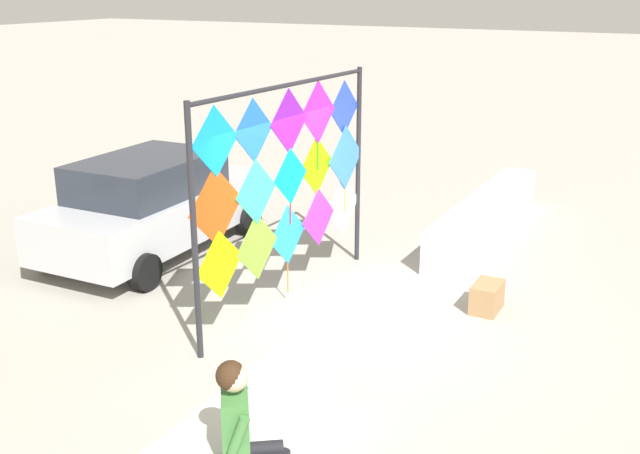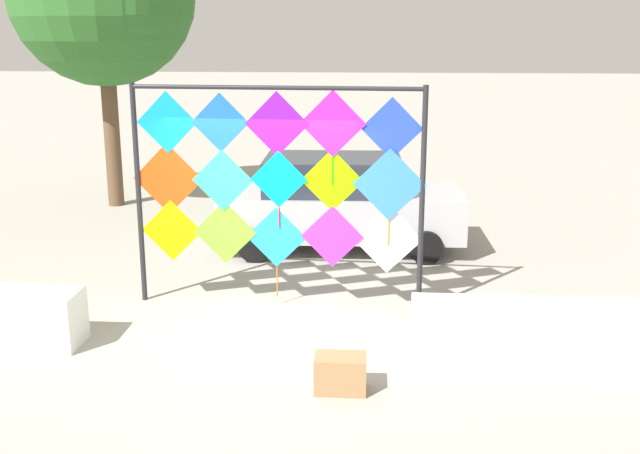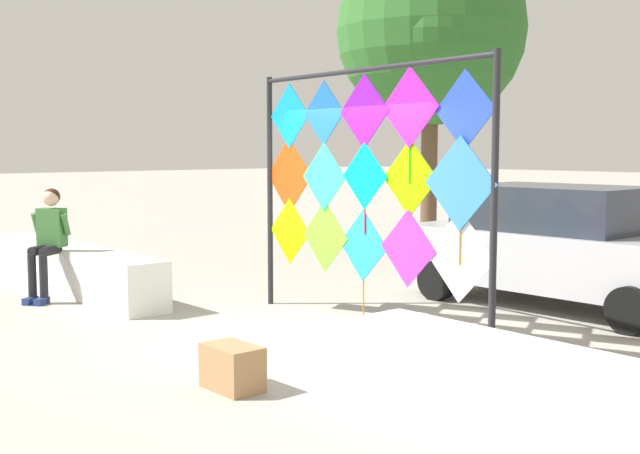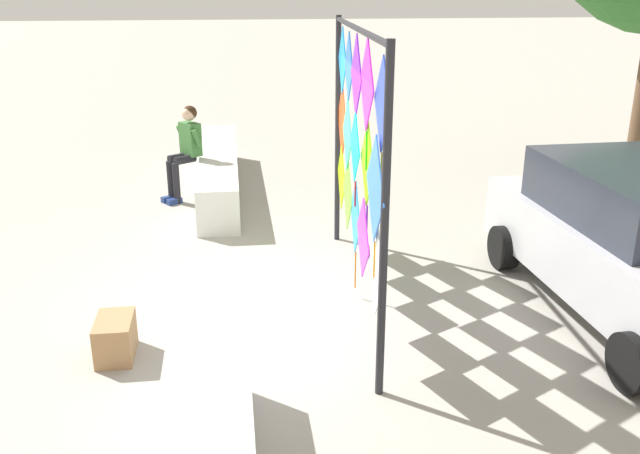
% 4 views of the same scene
% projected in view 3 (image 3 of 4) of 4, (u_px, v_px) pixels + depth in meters
% --- Properties ---
extents(ground, '(120.00, 120.00, 0.00)m').
position_uv_depth(ground, '(285.00, 338.00, 8.64)').
color(ground, '#9E998E').
extents(plaza_ledge_left, '(4.58, 0.60, 0.65)m').
position_uv_depth(plaza_ledge_left, '(72.00, 269.00, 11.43)').
color(plaza_ledge_left, silver).
rests_on(plaza_ledge_left, ground).
extents(plaza_ledge_right, '(4.58, 0.60, 0.65)m').
position_uv_depth(plaza_ledge_right, '(629.00, 420.00, 5.06)').
color(plaza_ledge_right, silver).
rests_on(plaza_ledge_right, ground).
extents(kite_display_rack, '(3.84, 0.28, 2.94)m').
position_uv_depth(kite_display_rack, '(365.00, 174.00, 8.90)').
color(kite_display_rack, '#232328').
rests_on(kite_display_rack, ground).
extents(seated_vendor, '(0.67, 0.73, 1.50)m').
position_uv_depth(seated_vendor, '(48.00, 235.00, 10.72)').
color(seated_vendor, black).
rests_on(seated_vendor, ground).
extents(parked_car, '(4.06, 2.02, 1.56)m').
position_uv_depth(parked_car, '(560.00, 245.00, 10.36)').
color(parked_car, '#B7B7BC').
rests_on(parked_car, ground).
extents(cardboard_box_large, '(0.53, 0.34, 0.38)m').
position_uv_depth(cardboard_box_large, '(232.00, 367.00, 6.78)').
color(cardboard_box_large, '#9E754C').
rests_on(cardboard_box_large, ground).
extents(tree_palm_like, '(3.69, 3.69, 6.16)m').
position_uv_depth(tree_palm_like, '(431.00, 32.00, 15.47)').
color(tree_palm_like, brown).
rests_on(tree_palm_like, ground).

